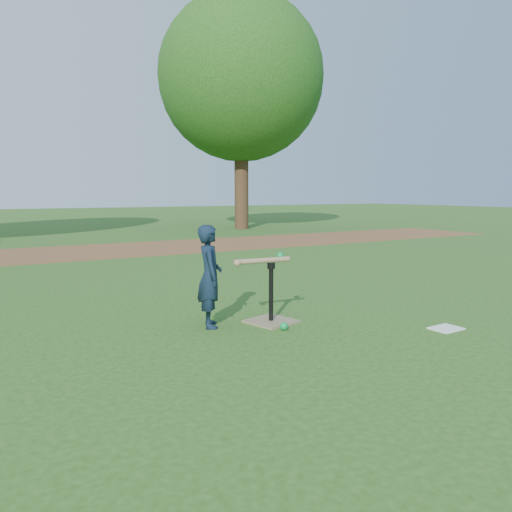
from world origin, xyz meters
TOP-DOWN VIEW (x-y plane):
  - ground at (0.00, 0.00)m, footprint 80.00×80.00m
  - dirt_strip at (0.00, 7.50)m, footprint 24.00×3.00m
  - child at (-0.22, 0.48)m, footprint 0.35×0.43m
  - wiffle_ball_ground at (0.33, -0.01)m, footprint 0.08×0.08m
  - clipboard at (1.71, -0.77)m, footprint 0.31×0.25m
  - batting_tee at (0.38, 0.30)m, footprint 0.52×0.52m
  - swing_action at (0.28, 0.29)m, footprint 0.63×0.18m
  - tree_right at (6.50, 12.00)m, footprint 5.80×5.80m

SIDE VIEW (x-z plane):
  - ground at x=0.00m, z-range 0.00..0.00m
  - dirt_strip at x=0.00m, z-range 0.00..0.01m
  - clipboard at x=1.71m, z-range 0.00..0.01m
  - wiffle_ball_ground at x=0.33m, z-range 0.00..0.08m
  - batting_tee at x=0.38m, z-range -0.20..0.42m
  - child at x=-0.22m, z-range 0.00..1.01m
  - swing_action at x=0.28m, z-range 0.60..0.70m
  - tree_right at x=6.50m, z-range 1.19..9.39m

